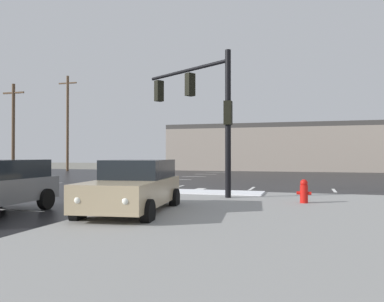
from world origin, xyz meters
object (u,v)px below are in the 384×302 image
traffic_signal_mast (203,102)px  sedan_tan (134,186)px  fire_hydrant (304,191)px  utility_pole_far (13,127)px  utility_pole_distant (68,121)px

traffic_signal_mast → sedan_tan: traffic_signal_mast is taller
fire_hydrant → sedan_tan: bearing=-145.4°
utility_pole_far → traffic_signal_mast: bearing=-32.7°
utility_pole_far → utility_pole_distant: utility_pole_distant is taller
utility_pole_distant → utility_pole_far: bearing=-89.9°
sedan_tan → utility_pole_distant: utility_pole_distant is taller
traffic_signal_mast → utility_pole_distant: bearing=-14.1°
traffic_signal_mast → utility_pole_distant: utility_pole_distant is taller
traffic_signal_mast → utility_pole_far: size_ratio=0.69×
sedan_tan → utility_pole_far: size_ratio=0.58×
traffic_signal_mast → fire_hydrant: size_ratio=7.05×
utility_pole_far → utility_pole_distant: bearing=90.1°
traffic_signal_mast → utility_pole_far: (-21.12, 13.57, 0.38)m
fire_hydrant → utility_pole_distant: (-25.05, 23.44, 4.93)m
traffic_signal_mast → sedan_tan: (-0.78, -4.87, -3.04)m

